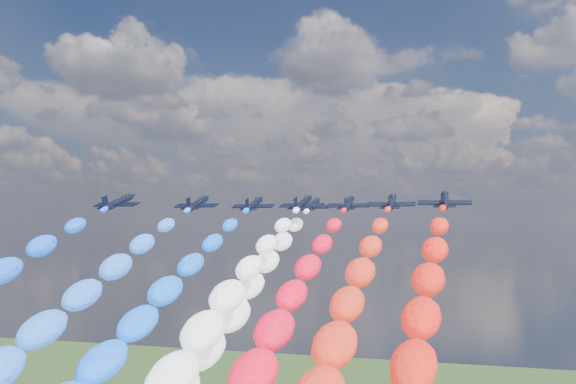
% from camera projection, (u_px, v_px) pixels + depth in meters
% --- Properties ---
extents(jet_0, '(9.27, 12.25, 5.67)m').
position_uv_depth(jet_0, '(118.00, 202.00, 125.19)').
color(jet_0, black).
extents(jet_1, '(8.63, 11.79, 5.67)m').
position_uv_depth(jet_1, '(197.00, 204.00, 133.93)').
color(jet_1, black).
extents(jet_2, '(8.66, 11.81, 5.67)m').
position_uv_depth(jet_2, '(254.00, 204.00, 139.48)').
color(jet_2, black).
extents(jet_3, '(9.33, 12.29, 5.67)m').
position_uv_depth(jet_3, '(303.00, 203.00, 132.11)').
color(jet_3, black).
extents(jet_4, '(9.30, 12.27, 5.67)m').
position_uv_depth(jet_4, '(312.00, 205.00, 147.27)').
color(jet_4, black).
extents(jet_5, '(9.17, 12.18, 5.67)m').
position_uv_depth(jet_5, '(349.00, 203.00, 133.32)').
color(jet_5, black).
extents(jet_6, '(9.07, 12.11, 5.67)m').
position_uv_depth(jet_6, '(391.00, 202.00, 122.92)').
color(jet_6, black).
extents(jet_7, '(9.18, 12.19, 5.67)m').
position_uv_depth(jet_7, '(445.00, 200.00, 111.53)').
color(jet_7, black).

